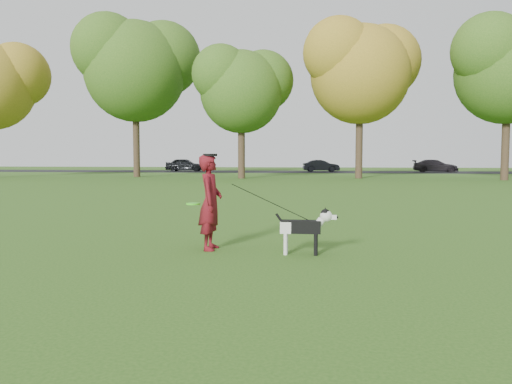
# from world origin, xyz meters

# --- Properties ---
(ground) EXTENTS (120.00, 120.00, 0.00)m
(ground) POSITION_xyz_m (0.00, 0.00, 0.00)
(ground) COLOR #285116
(ground) RESTS_ON ground
(road) EXTENTS (120.00, 7.00, 0.02)m
(road) POSITION_xyz_m (0.00, 40.00, 0.01)
(road) COLOR black
(road) RESTS_ON ground
(man) EXTENTS (0.38, 0.58, 1.56)m
(man) POSITION_xyz_m (-0.69, -0.39, 0.78)
(man) COLOR #510C0B
(man) RESTS_ON ground
(dog) EXTENTS (0.98, 0.20, 0.74)m
(dog) POSITION_xyz_m (0.86, -0.63, 0.45)
(dog) COLOR black
(dog) RESTS_ON ground
(car_left) EXTENTS (3.87, 1.74, 1.29)m
(car_left) POSITION_xyz_m (-11.81, 40.00, 0.66)
(car_left) COLOR black
(car_left) RESTS_ON road
(car_mid) EXTENTS (3.59, 1.68, 1.14)m
(car_mid) POSITION_xyz_m (1.60, 40.00, 0.59)
(car_mid) COLOR black
(car_mid) RESTS_ON road
(car_right) EXTENTS (4.22, 2.08, 1.18)m
(car_right) POSITION_xyz_m (12.22, 40.00, 0.61)
(car_right) COLOR #272228
(car_right) RESTS_ON road
(man_held_items) EXTENTS (2.09, 0.35, 1.08)m
(man_held_items) POSITION_xyz_m (0.31, -0.53, 0.80)
(man_held_items) COLOR #42E41C
(man_held_items) RESTS_ON ground
(tree_row) EXTENTS (51.74, 8.86, 12.01)m
(tree_row) POSITION_xyz_m (-1.43, 26.07, 7.41)
(tree_row) COLOR #38281C
(tree_row) RESTS_ON ground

